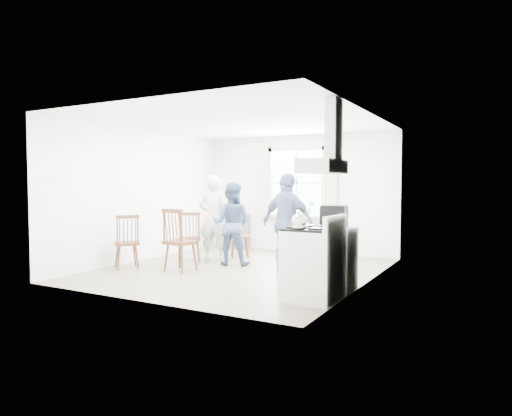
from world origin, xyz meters
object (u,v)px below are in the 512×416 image
(gas_stove, at_px, (314,263))
(person_right, at_px, (288,223))
(windsor_chair_b, at_px, (176,233))
(person_mid, at_px, (231,224))
(windsor_chair_a, at_px, (190,231))
(person_left, at_px, (214,218))
(low_cabinet, at_px, (336,258))
(windsor_chair_c, at_px, (127,236))
(stereo_stack, at_px, (334,216))

(gas_stove, height_order, person_right, person_right)
(windsor_chair_b, height_order, person_mid, person_mid)
(windsor_chair_a, relative_size, person_left, 0.58)
(person_right, bearing_deg, windsor_chair_a, 8.49)
(low_cabinet, height_order, windsor_chair_c, windsor_chair_c)
(gas_stove, distance_m, low_cabinet, 0.70)
(stereo_stack, height_order, person_mid, person_mid)
(low_cabinet, height_order, windsor_chair_a, windsor_chair_a)
(windsor_chair_a, bearing_deg, low_cabinet, -14.57)
(gas_stove, xyz_separation_m, windsor_chair_c, (-3.73, 0.45, 0.11))
(windsor_chair_b, bearing_deg, person_left, 92.35)
(low_cabinet, relative_size, person_mid, 0.58)
(windsor_chair_c, xyz_separation_m, person_mid, (1.41, 1.24, 0.18))
(gas_stove, bearing_deg, person_mid, 143.72)
(person_left, bearing_deg, low_cabinet, 140.81)
(windsor_chair_a, bearing_deg, windsor_chair_c, -117.21)
(low_cabinet, bearing_deg, windsor_chair_b, -178.42)
(stereo_stack, distance_m, windsor_chair_b, 2.84)
(windsor_chair_c, distance_m, person_left, 1.70)
(windsor_chair_a, bearing_deg, gas_stove, -25.95)
(low_cabinet, bearing_deg, person_mid, 157.28)
(low_cabinet, bearing_deg, windsor_chair_c, -176.28)
(gas_stove, bearing_deg, windsor_chair_c, 173.07)
(stereo_stack, relative_size, person_mid, 0.25)
(gas_stove, xyz_separation_m, person_right, (-1.05, 1.47, 0.37))
(stereo_stack, relative_size, person_right, 0.22)
(windsor_chair_c, bearing_deg, windsor_chair_b, 9.99)
(person_mid, xyz_separation_m, person_right, (1.26, -0.22, 0.08))
(stereo_stack, bearing_deg, windsor_chair_c, -176.40)
(stereo_stack, relative_size, windsor_chair_b, 0.34)
(person_right, bearing_deg, low_cabinet, 155.74)
(windsor_chair_a, distance_m, windsor_chair_b, 1.00)
(stereo_stack, distance_m, person_right, 1.36)
(windsor_chair_b, xyz_separation_m, person_left, (-0.05, 1.24, 0.17))
(gas_stove, height_order, low_cabinet, gas_stove)
(low_cabinet, relative_size, person_left, 0.53)
(low_cabinet, relative_size, person_right, 0.53)
(person_left, bearing_deg, person_mid, 144.60)
(stereo_stack, distance_m, person_mid, 2.57)
(windsor_chair_b, height_order, person_left, person_left)
(windsor_chair_a, bearing_deg, person_mid, 10.36)
(stereo_stack, bearing_deg, windsor_chair_b, -178.61)
(stereo_stack, relative_size, windsor_chair_c, 0.39)
(low_cabinet, xyz_separation_m, person_left, (-2.89, 1.16, 0.39))
(person_right, bearing_deg, gas_stove, 135.87)
(stereo_stack, bearing_deg, person_mid, 156.80)
(gas_stove, xyz_separation_m, windsor_chair_a, (-3.17, 1.54, 0.12))
(low_cabinet, distance_m, stereo_stack, 0.61)
(person_right, bearing_deg, windsor_chair_c, 31.21)
(gas_stove, xyz_separation_m, person_mid, (-2.31, 1.70, 0.29))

